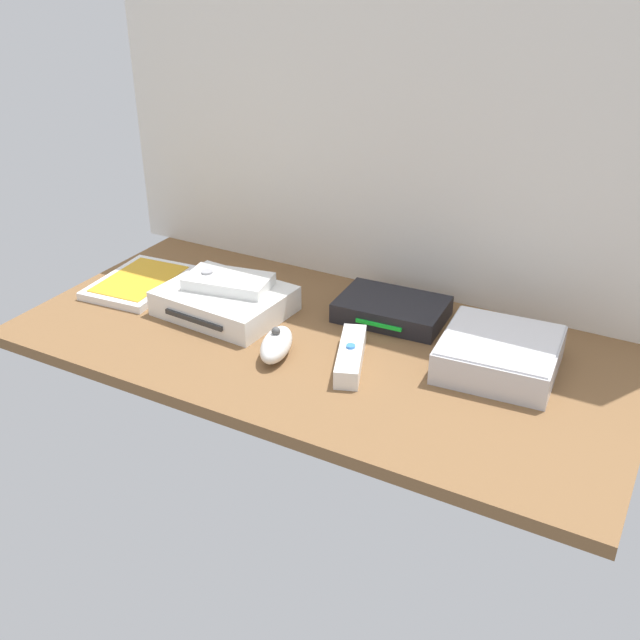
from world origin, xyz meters
The scene contains 9 objects.
ground_plane centered at (0.00, 0.00, -1.00)cm, with size 100.00×48.00×2.00cm, color brown.
back_wall centered at (0.00, 24.60, 32.00)cm, with size 110.00×1.20×64.00cm, color silver.
game_console centered at (-19.35, 1.22, 2.20)cm, with size 22.02×17.56×4.40cm.
mini_computer centered at (27.66, 5.66, 2.64)cm, with size 18.22×18.22×5.30cm.
game_case centered at (-39.43, 2.29, 0.76)cm, with size 15.15×20.08×1.56cm.
network_router centered at (6.86, 12.98, 1.70)cm, with size 18.64×13.10×3.40cm.
remote_wand centered at (7.41, -3.82, 1.51)cm, with size 8.62×15.11×3.40cm.
remote_nunchuk centered at (-3.86, -7.10, 2.04)cm, with size 6.96×10.82×5.10cm.
remote_classic_pad centered at (-19.29, 2.49, 5.41)cm, with size 15.56×10.36×2.40cm.
Camera 1 is at (50.13, -92.03, 60.38)cm, focal length 41.99 mm.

